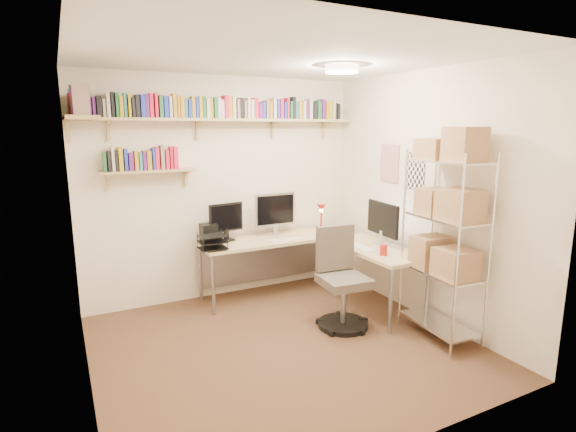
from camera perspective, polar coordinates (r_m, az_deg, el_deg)
name	(u,v)px	position (r m, az deg, el deg)	size (l,w,h in m)	color
ground	(284,345)	(4.23, -0.57, -16.10)	(3.20, 3.20, 0.00)	#47271E
room_shell	(284,175)	(3.79, -0.56, 5.23)	(3.24, 3.04, 2.52)	#F2DFC5
wall_shelves	(190,118)	(4.83, -12.29, 12.01)	(3.12, 1.09, 0.80)	tan
corner_desk	(292,242)	(5.04, 0.45, -3.30)	(1.98, 1.75, 1.19)	beige
office_chair	(341,285)	(4.51, 6.76, -8.69)	(0.52, 0.53, 0.99)	black
wire_rack	(447,213)	(4.22, 19.55, 0.33)	(0.43, 0.78, 1.95)	silver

